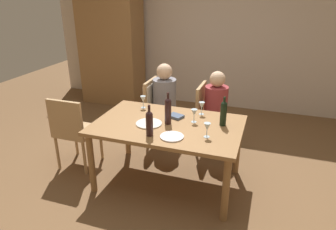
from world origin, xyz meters
name	(u,v)px	position (x,y,z in m)	size (l,w,h in m)	color
ground_plane	(168,181)	(0.00, 0.00, 0.00)	(10.00, 10.00, 0.00)	brown
rear_room_partition	(218,32)	(0.00, 2.70, 1.35)	(6.40, 0.12, 2.70)	beige
armoire_cabinet	(111,44)	(-1.89, 2.25, 1.10)	(1.18, 0.62, 2.18)	olive
dining_table	(168,131)	(0.00, 0.00, 0.65)	(1.57, 1.01, 0.73)	olive
chair_far_right	(209,114)	(0.27, 0.88, 0.53)	(0.44, 0.44, 0.92)	tan
chair_far_left	(156,103)	(-0.48, 0.88, 0.59)	(0.46, 0.44, 0.92)	tan
chair_left_end	(73,128)	(-1.17, -0.09, 0.53)	(0.44, 0.44, 0.92)	tan
person_woman_host	(218,107)	(0.38, 0.88, 0.65)	(0.34, 0.30, 1.12)	#33333D
person_man_bearded	(166,99)	(-0.33, 0.88, 0.67)	(0.36, 0.32, 1.16)	#33333D
wine_bottle_tall_green	(168,110)	(0.00, 0.00, 0.89)	(0.07, 0.07, 0.35)	black
wine_bottle_dark_red	(223,113)	(0.56, 0.15, 0.87)	(0.07, 0.07, 0.32)	black
wine_bottle_short_olive	(149,122)	(-0.08, -0.32, 0.87)	(0.07, 0.07, 0.32)	black
wine_glass_near_left	(143,99)	(-0.43, 0.35, 0.84)	(0.07, 0.07, 0.15)	silver
wine_glass_centre	(194,113)	(0.25, 0.13, 0.84)	(0.07, 0.07, 0.15)	silver
wine_glass_near_right	(207,127)	(0.46, -0.18, 0.84)	(0.07, 0.07, 0.15)	silver
wine_glass_far	(202,106)	(0.28, 0.37, 0.84)	(0.07, 0.07, 0.15)	silver
dinner_plate_host	(172,137)	(0.14, -0.29, 0.74)	(0.23, 0.23, 0.01)	white
dinner_plate_guest_left	(149,124)	(-0.19, -0.08, 0.74)	(0.28, 0.28, 0.01)	silver
folded_napkin	(176,116)	(0.03, 0.19, 0.74)	(0.16, 0.12, 0.03)	#4C5B75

